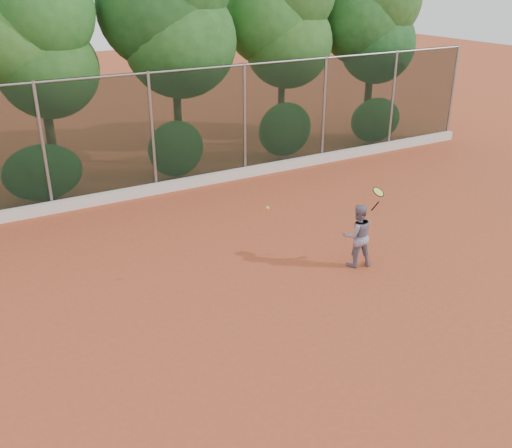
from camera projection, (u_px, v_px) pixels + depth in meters
ground at (281, 299)px, 11.41m from camera, size 80.00×80.00×0.00m
concrete_curb at (159, 188)px, 16.77m from camera, size 24.00×0.20×0.30m
tennis_player at (357, 235)px, 12.43m from camera, size 0.83×0.73×1.45m
chainlink_fence at (152, 130)px, 16.22m from camera, size 24.09×0.09×3.50m
foliage_backdrop at (104, 31)px, 16.51m from camera, size 23.70×3.63×7.55m
tennis_racket at (378, 194)px, 12.23m from camera, size 0.35×0.33×0.57m
tennis_ball_in_flight at (268, 208)px, 11.04m from camera, size 0.07×0.07×0.07m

